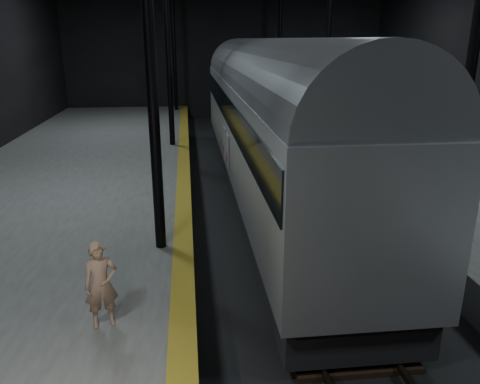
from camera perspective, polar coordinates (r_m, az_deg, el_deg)
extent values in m
plane|color=black|center=(16.35, 4.71, -3.30)|extent=(44.00, 44.00, 0.00)
cube|color=#4D4D4B|center=(16.50, -21.77, -2.53)|extent=(9.00, 43.80, 1.00)
cube|color=olive|center=(15.72, -6.90, -0.37)|extent=(0.50, 43.80, 0.01)
cube|color=#3F3328|center=(16.17, 2.22, -2.86)|extent=(0.08, 43.00, 0.14)
cube|color=#3F3328|center=(16.43, 7.19, -2.64)|extent=(0.08, 43.00, 0.14)
cube|color=black|center=(16.32, 4.72, -3.11)|extent=(2.40, 42.00, 0.12)
cylinder|color=black|center=(10.94, -11.01, 18.03)|extent=(0.26, 0.26, 10.00)
cylinder|color=black|center=(12.88, 26.79, 16.48)|extent=(0.26, 0.26, 10.00)
cylinder|color=black|center=(22.93, -8.80, 18.05)|extent=(0.26, 0.26, 10.00)
cylinder|color=black|center=(23.91, 10.69, 17.95)|extent=(0.26, 0.26, 10.00)
cylinder|color=black|center=(34.92, -8.10, 18.05)|extent=(0.26, 0.26, 10.00)
cylinder|color=black|center=(35.58, 4.87, 18.16)|extent=(0.26, 0.26, 10.00)
cube|color=#ADAFB5|center=(18.10, 3.34, 8.04)|extent=(3.18, 21.91, 3.29)
cube|color=black|center=(18.57, 3.22, 1.77)|extent=(2.90, 21.47, 0.93)
cube|color=black|center=(17.98, 3.38, 10.45)|extent=(3.24, 21.58, 0.99)
cylinder|color=slate|center=(17.88, 3.44, 13.23)|extent=(3.11, 21.69, 3.11)
cube|color=black|center=(11.78, 9.47, -10.69)|extent=(1.97, 2.41, 0.38)
cube|color=black|center=(26.03, 0.40, 5.66)|extent=(1.97, 2.41, 0.38)
cube|color=silver|center=(16.96, -1.50, 5.11)|extent=(0.04, 0.82, 1.15)
cube|color=silver|center=(18.24, -1.86, 6.04)|extent=(0.04, 0.82, 1.15)
cylinder|color=maroon|center=(17.21, -1.62, 4.37)|extent=(0.03, 0.28, 0.28)
cylinder|color=maroon|center=(18.49, -1.97, 5.33)|extent=(0.03, 0.28, 0.28)
imported|color=#95715B|center=(8.81, -16.57, -10.76)|extent=(0.68, 0.55, 1.63)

